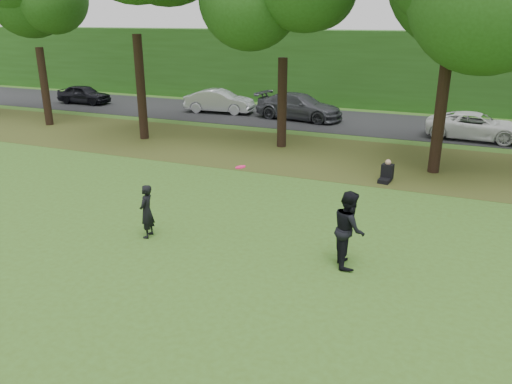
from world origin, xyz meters
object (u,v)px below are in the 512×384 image
at_px(seated_person, 387,173).
at_px(player_left, 147,211).
at_px(frisbee, 240,167).
at_px(player_right, 349,229).

bearing_deg(seated_person, player_left, -118.06).
relative_size(player_left, frisbee, 4.24).
height_order(player_left, frisbee, frisbee).
distance_m(player_right, seated_person, 7.22).
relative_size(player_left, seated_person, 1.84).
xyz_separation_m(player_left, seated_person, (5.42, 7.67, -0.45)).
bearing_deg(player_right, seated_person, -20.35).
height_order(player_left, player_right, player_right).
xyz_separation_m(player_left, frisbee, (2.62, 0.56, 1.42)).
xyz_separation_m(frisbee, seated_person, (2.81, 7.11, -1.88)).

